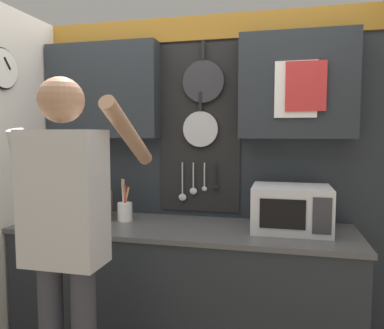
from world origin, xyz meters
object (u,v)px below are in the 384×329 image
at_px(utensil_crock, 125,210).
at_px(person, 66,225).
at_px(knife_block, 100,205).
at_px(microwave, 291,208).

height_order(utensil_crock, person, person).
relative_size(knife_block, utensil_crock, 0.97).
height_order(microwave, knife_block, knife_block).
bearing_deg(knife_block, microwave, -0.01).
xyz_separation_m(utensil_crock, person, (0.02, -0.75, 0.08)).
bearing_deg(person, utensil_crock, 91.79).
bearing_deg(microwave, person, -145.02).
height_order(knife_block, utensil_crock, utensil_crock).
relative_size(microwave, person, 0.26).
xyz_separation_m(microwave, utensil_crock, (-1.09, 0.00, -0.06)).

